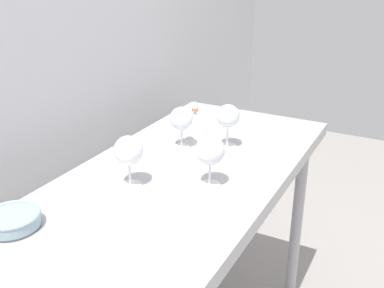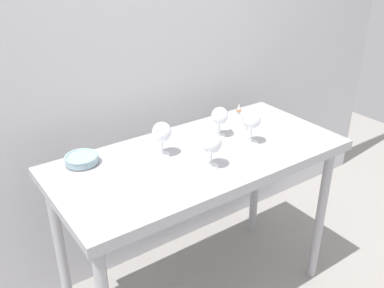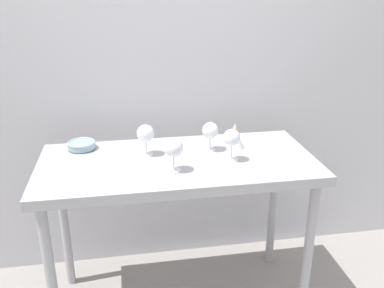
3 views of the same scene
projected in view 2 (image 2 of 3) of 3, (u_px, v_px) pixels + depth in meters
The scene contains 9 objects.
back_wall at pixel (144, 47), 2.18m from camera, with size 3.80×0.04×2.60m, color silver.
steel_counter at pixel (200, 173), 2.04m from camera, with size 1.40×0.65×0.90m.
wine_glass_far_left at pixel (162, 133), 1.93m from camera, with size 0.09×0.09×0.16m.
wine_glass_far_right at pixel (220, 116), 2.11m from camera, with size 0.09×0.09×0.16m.
wine_glass_near_right at pixel (252, 121), 2.04m from camera, with size 0.08×0.08×0.17m.
wine_glass_near_center at pixel (212, 144), 1.83m from camera, with size 0.09×0.09×0.16m.
tasting_sheet_upper at pixel (138, 169), 1.86m from camera, with size 0.15×0.25×0.00m, color white.
tasting_bowl at pixel (82, 159), 1.90m from camera, with size 0.15×0.15×0.04m.
decanter_funnel at pixel (238, 120), 2.22m from camera, with size 0.11×0.11×0.14m.
Camera 2 is at (-1.05, -1.42, 1.84)m, focal length 39.91 mm.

